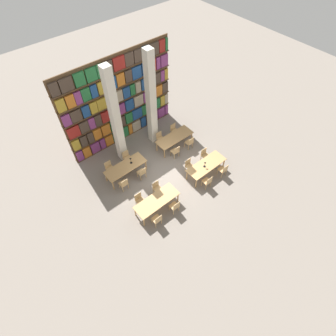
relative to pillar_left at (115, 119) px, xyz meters
The scene contains 26 objects.
ground_plane 4.23m from the pillar_left, 66.82° to the right, with size 40.00×40.00×0.00m, color gray.
bookshelf_bank 1.87m from the pillar_left, 49.94° to the left, with size 7.10×0.35×5.50m.
pillar_left is the anchor object (origin of this frame).
pillar_center 2.34m from the pillar_left, ahead, with size 0.45×0.45×6.00m.
reading_table_0 4.79m from the pillar_left, 98.69° to the right, with size 2.38×0.90×0.77m.
chair_0 5.62m from the pillar_left, 103.79° to the right, with size 0.42×0.40×0.89m.
chair_1 4.41m from the pillar_left, 109.34° to the right, with size 0.42×0.40×0.89m.
chair_2 5.49m from the pillar_left, 90.55° to the right, with size 0.42×0.40×0.89m.
chair_3 4.24m from the pillar_left, 90.78° to the right, with size 0.42×0.40×0.89m.
reading_table_1 5.56m from the pillar_left, 54.45° to the right, with size 2.38×0.90×0.77m.
chair_4 5.93m from the pillar_left, 64.43° to the right, with size 0.42×0.40×0.89m.
chair_5 4.81m from the pillar_left, 55.54° to the right, with size 0.42×0.40×0.89m.
chair_6 6.53m from the pillar_left, 53.53° to the right, with size 0.42×0.40×0.89m.
chair_7 5.53m from the pillar_left, 43.32° to the right, with size 0.42×0.40×0.89m.
desk_lamp_0 5.35m from the pillar_left, 56.35° to the right, with size 0.14×0.14×0.39m.
reading_table_2 2.73m from the pillar_left, 114.84° to the right, with size 2.38×0.90×0.77m.
chair_8 3.48m from the pillar_left, 121.44° to the right, with size 0.42×0.40×0.89m.
chair_9 2.87m from the pillar_left, 155.06° to the right, with size 0.42×0.40×0.89m.
chair_10 3.25m from the pillar_left, 91.20° to the right, with size 0.42×0.40×0.89m.
chair_11 2.58m from the pillar_left, 94.21° to the right, with size 0.42×0.40×0.89m.
desk_lamp_1 2.35m from the pillar_left, 99.41° to the right, with size 0.14×0.14×0.44m.
reading_table_3 4.01m from the pillar_left, 23.87° to the right, with size 2.38×0.90×0.77m.
chair_12 4.06m from the pillar_left, 40.17° to the right, with size 0.42×0.40×0.89m.
chair_13 3.55m from the pillar_left, 13.62° to the right, with size 0.42×0.40×0.89m.
chair_14 4.84m from the pillar_left, 29.87° to the right, with size 0.42×0.40×0.89m.
chair_15 4.42m from the pillar_left, ahead, with size 0.42×0.40×0.89m.
Camera 1 is at (-5.82, -7.09, 12.07)m, focal length 28.00 mm.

